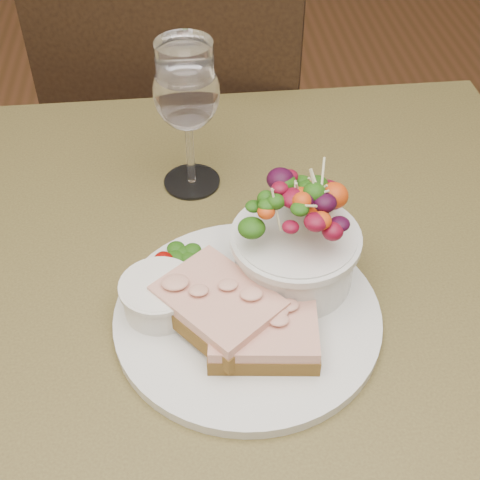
{
  "coord_description": "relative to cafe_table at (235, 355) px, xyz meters",
  "views": [
    {
      "loc": [
        -0.04,
        -0.46,
        1.27
      ],
      "look_at": [
        0.01,
        0.02,
        0.81
      ],
      "focal_mm": 50.0,
      "sensor_mm": 36.0,
      "label": 1
    }
  ],
  "objects": [
    {
      "name": "wine_glass",
      "position": [
        -0.03,
        0.19,
        0.22
      ],
      "size": [
        0.08,
        0.08,
        0.18
      ],
      "color": "white",
      "rests_on": "cafe_table"
    },
    {
      "name": "sandwich_front",
      "position": [
        0.02,
        -0.07,
        0.13
      ],
      "size": [
        0.11,
        0.09,
        0.03
      ],
      "rotation": [
        0.0,
        0.0,
        -0.11
      ],
      "color": "#4D3214",
      "rests_on": "dinner_plate"
    },
    {
      "name": "chair_far",
      "position": [
        -0.02,
        0.64,
        -0.36
      ],
      "size": [
        0.51,
        0.51,
        0.9
      ],
      "rotation": [
        0.0,
        0.0,
        2.88
      ],
      "color": "black",
      "rests_on": "ground"
    },
    {
      "name": "salad_bowl",
      "position": [
        0.06,
        0.01,
        0.17
      ],
      "size": [
        0.12,
        0.12,
        0.13
      ],
      "color": "silver",
      "rests_on": "dinner_plate"
    },
    {
      "name": "cafe_table",
      "position": [
        0.0,
        0.0,
        0.0
      ],
      "size": [
        0.8,
        0.8,
        0.75
      ],
      "color": "#463B1E",
      "rests_on": "ground"
    },
    {
      "name": "dinner_plate",
      "position": [
        0.01,
        -0.03,
        0.11
      ],
      "size": [
        0.27,
        0.27,
        0.01
      ],
      "primitive_type": "cylinder",
      "color": "silver",
      "rests_on": "cafe_table"
    },
    {
      "name": "sandwich_back",
      "position": [
        -0.02,
        -0.04,
        0.14
      ],
      "size": [
        0.14,
        0.14,
        0.03
      ],
      "rotation": [
        0.0,
        0.0,
        -0.88
      ],
      "color": "#4D3214",
      "rests_on": "dinner_plate"
    },
    {
      "name": "garnish",
      "position": [
        -0.06,
        0.04,
        0.12
      ],
      "size": [
        0.05,
        0.04,
        0.02
      ],
      "color": "#113209",
      "rests_on": "dinner_plate"
    },
    {
      "name": "ramekin",
      "position": [
        -0.08,
        -0.02,
        0.13
      ],
      "size": [
        0.07,
        0.07,
        0.04
      ],
      "color": "white",
      "rests_on": "dinner_plate"
    }
  ]
}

